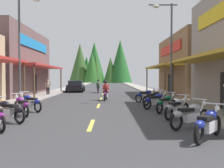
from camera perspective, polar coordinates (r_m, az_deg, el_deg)
name	(u,v)px	position (r m, az deg, el deg)	size (l,w,h in m)	color
ground	(104,91)	(34.55, -1.72, -1.56)	(9.33, 97.19, 0.10)	#38383A
sidewalk_left	(61,90)	(35.14, -11.17, -1.36)	(2.20, 97.19, 0.12)	#9E9991
sidewalk_right	(147,90)	(34.91, 7.79, -1.36)	(2.20, 97.19, 0.12)	gray
centerline_dashes	(105,90)	(37.33, -1.63, -1.24)	(0.16, 70.93, 0.01)	#E0C64C
storefront_right_far	(212,66)	(28.29, 21.22, 3.81)	(10.47, 11.89, 5.99)	olive
streetlamp_left	(23,36)	(17.66, -18.98, 9.98)	(2.02, 0.30, 6.96)	#474C51
streetlamp_right	(168,40)	(18.80, 12.20, 9.57)	(2.02, 0.30, 7.00)	#474C51
motorcycle_parked_right_0	(208,123)	(8.08, 20.51, -8.15)	(1.44, 1.71, 1.04)	black
motorcycle_parked_right_1	(190,115)	(9.68, 16.90, -6.51)	(1.83, 1.28, 1.04)	black
motorcycle_parked_right_2	(177,108)	(11.78, 14.21, -5.06)	(1.54, 1.62, 1.04)	black
motorcycle_parked_right_3	(166,103)	(13.65, 11.89, -4.14)	(1.42, 1.73, 1.04)	black
motorcycle_parked_right_4	(156,100)	(15.12, 9.69, -3.57)	(1.73, 1.41, 1.04)	black
motorcycle_parked_right_5	(154,98)	(17.10, 9.18, -2.98)	(1.74, 1.40, 1.04)	black
motorcycle_parked_right_6	(146,95)	(19.03, 7.54, -2.51)	(1.81, 1.30, 1.04)	black
motorcycle_parked_left_2	(8,110)	(11.33, -22.03, -5.39)	(1.85, 1.25, 1.04)	black
motorcycle_parked_left_3	(21,105)	(13.07, -19.44, -4.45)	(1.33, 1.80, 1.04)	black
motorcycle_parked_left_4	(30,102)	(14.47, -17.73, -3.86)	(1.71, 1.45, 1.04)	black
rider_cruising_lead	(106,92)	(20.21, -1.40, -1.79)	(0.61, 2.14, 1.57)	black
rider_cruising_trailing	(98,87)	(30.23, -3.08, -0.67)	(0.60, 2.14, 1.57)	black
pedestrian_browsing	(48,86)	(26.21, -13.98, -0.52)	(0.57, 0.27, 1.57)	black
parked_car_curbside	(76,86)	(32.08, -8.02, -0.50)	(2.17, 4.35, 1.40)	black
treeline_backdrop	(98,64)	(83.83, -3.04, 4.45)	(20.27, 12.97, 13.66)	#205E23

